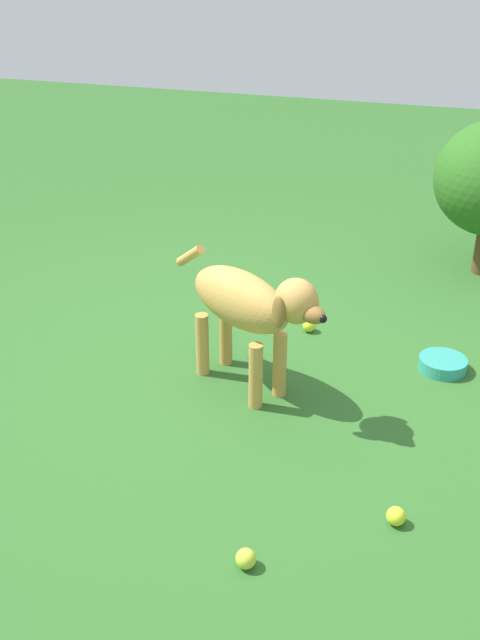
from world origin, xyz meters
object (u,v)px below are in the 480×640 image
object	(u,v)px
tennis_ball_1	(309,326)
tennis_ball_3	(246,559)
water_bowl	(443,364)
dog	(248,305)
tennis_ball_0	(396,516)
tennis_ball_2	(252,314)

from	to	relation	value
tennis_ball_1	tennis_ball_3	size ratio (longest dim) A/B	1.00
tennis_ball_1	water_bowl	size ratio (longest dim) A/B	0.30
dog	water_bowl	xyz separation A→B (m)	(0.46, -0.79, -0.38)
tennis_ball_0	tennis_ball_2	world-z (taller)	same
tennis_ball_3	dog	bearing A→B (deg)	19.45
tennis_ball_2	dog	bearing A→B (deg)	-162.19
dog	tennis_ball_2	world-z (taller)	dog
tennis_ball_0	tennis_ball_1	size ratio (longest dim) A/B	1.00
tennis_ball_1	tennis_ball_2	world-z (taller)	same
dog	tennis_ball_3	size ratio (longest dim) A/B	12.54
tennis_ball_2	tennis_ball_3	world-z (taller)	same
dog	tennis_ball_1	size ratio (longest dim) A/B	12.54
dog	water_bowl	bearing A→B (deg)	59.01
tennis_ball_1	water_bowl	world-z (taller)	tennis_ball_1
tennis_ball_0	tennis_ball_1	bearing A→B (deg)	27.56
tennis_ball_3	tennis_ball_0	bearing A→B (deg)	-49.16
tennis_ball_1	tennis_ball_2	bearing A→B (deg)	85.18
dog	tennis_ball_3	bearing A→B (deg)	-41.85
tennis_ball_2	water_bowl	distance (m)	1.01
dog	water_bowl	world-z (taller)	dog
tennis_ball_0	water_bowl	world-z (taller)	tennis_ball_0
tennis_ball_3	tennis_ball_2	bearing A→B (deg)	18.81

